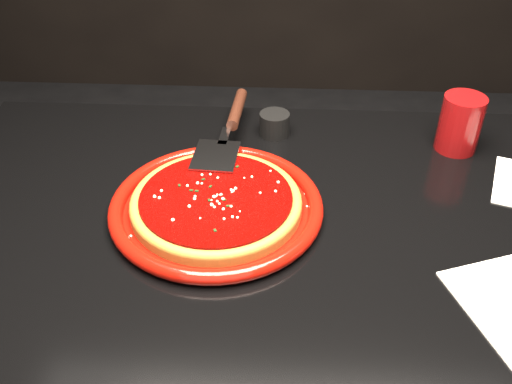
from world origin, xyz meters
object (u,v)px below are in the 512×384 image
at_px(pizza_server, 228,129).
at_px(ramekin, 274,124).
at_px(cup, 460,123).
at_px(plate, 216,206).

height_order(pizza_server, ramekin, pizza_server).
relative_size(pizza_server, cup, 3.05).
bearing_deg(cup, plate, -153.13).
height_order(plate, cup, cup).
relative_size(plate, cup, 3.22).
height_order(plate, pizza_server, pizza_server).
bearing_deg(ramekin, pizza_server, -145.56).
bearing_deg(cup, pizza_server, -176.80).
xyz_separation_m(cup, ramekin, (-0.33, 0.03, -0.03)).
distance_m(plate, pizza_server, 0.19).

